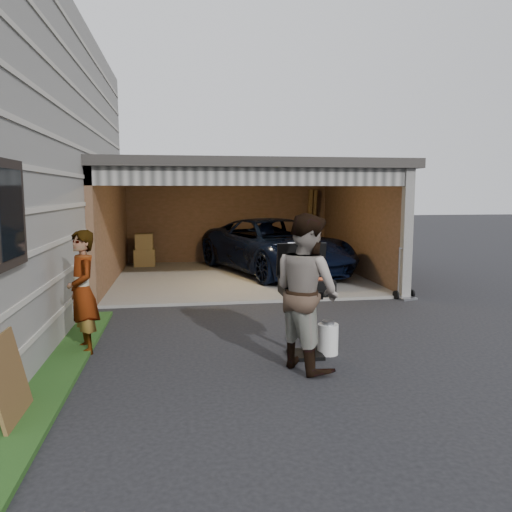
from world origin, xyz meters
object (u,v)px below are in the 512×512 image
(man, at_px, (307,291))
(bbq_grill, at_px, (306,290))
(minivan, at_px, (275,248))
(hand_truck, at_px, (406,289))
(woman, at_px, (83,292))
(propane_tank, at_px, (328,339))
(plywood_panel, at_px, (9,381))

(man, distance_m, bbq_grill, 0.46)
(minivan, distance_m, hand_truck, 4.07)
(woman, distance_m, hand_truck, 6.56)
(woman, xyz_separation_m, propane_tank, (3.33, -0.60, -0.64))
(minivan, distance_m, man, 7.17)
(hand_truck, bearing_deg, plywood_panel, -156.50)
(minivan, xyz_separation_m, plywood_panel, (-4.15, -8.21, -0.30))
(propane_tank, bearing_deg, hand_truck, 50.51)
(propane_tank, xyz_separation_m, hand_truck, (2.65, 3.22, -0.00))
(man, height_order, propane_tank, man)
(propane_tank, distance_m, hand_truck, 4.18)
(minivan, relative_size, woman, 3.07)
(bbq_grill, relative_size, propane_tank, 3.61)
(minivan, relative_size, propane_tank, 12.40)
(man, xyz_separation_m, propane_tank, (0.43, 0.45, -0.77))
(minivan, relative_size, hand_truck, 4.82)
(propane_tank, xyz_separation_m, plywood_panel, (-3.63, -1.56, 0.22))
(hand_truck, bearing_deg, propane_tank, -143.24)
(bbq_grill, relative_size, plywood_panel, 1.75)
(minivan, xyz_separation_m, man, (-0.95, -7.10, 0.25))
(propane_tank, bearing_deg, plywood_panel, -156.77)
(minivan, height_order, man, man)
(man, bearing_deg, plywood_panel, 84.36)
(man, height_order, hand_truck, man)
(minivan, distance_m, propane_tank, 6.69)
(woman, relative_size, man, 0.87)
(minivan, xyz_separation_m, woman, (-3.85, -6.05, 0.13))
(bbq_grill, distance_m, hand_truck, 4.45)
(bbq_grill, bearing_deg, woman, 168.45)
(minivan, relative_size, bbq_grill, 3.43)
(woman, distance_m, bbq_grill, 3.06)
(woman, bearing_deg, bbq_grill, 54.28)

